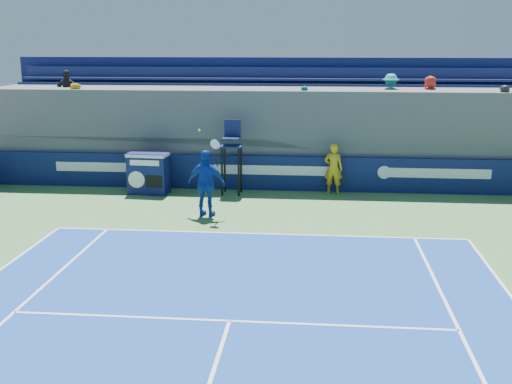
# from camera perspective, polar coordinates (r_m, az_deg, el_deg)

# --- Properties ---
(ball_person) EXTENTS (0.68, 0.50, 1.71)m
(ball_person) POSITION_cam_1_polar(r_m,az_deg,el_deg) (21.56, 6.89, 2.08)
(ball_person) COLOR gold
(ball_person) RESTS_ON apron
(back_hoarding) EXTENTS (20.40, 0.21, 1.20)m
(back_hoarding) POSITION_cam_1_polar(r_m,az_deg,el_deg) (22.00, 1.40, 1.70)
(back_hoarding) COLOR #0D174A
(back_hoarding) RESTS_ON ground
(match_clock) EXTENTS (1.37, 0.82, 1.40)m
(match_clock) POSITION_cam_1_polar(r_m,az_deg,el_deg) (21.75, -9.54, 1.76)
(match_clock) COLOR #101650
(match_clock) RESTS_ON ground
(umpire_chair) EXTENTS (0.72, 0.72, 2.48)m
(umpire_chair) POSITION_cam_1_polar(r_m,az_deg,el_deg) (21.29, -2.18, 3.84)
(umpire_chair) COLOR black
(umpire_chair) RESTS_ON ground
(tennis_player) EXTENTS (1.22, 0.70, 2.57)m
(tennis_player) POSITION_cam_1_polar(r_m,az_deg,el_deg) (18.63, -4.42, 0.77)
(tennis_player) COLOR #123696
(tennis_player) RESTS_ON apron
(stadium_seating) EXTENTS (21.00, 4.05, 4.40)m
(stadium_seating) POSITION_cam_1_polar(r_m,az_deg,el_deg) (23.80, 1.74, 5.61)
(stadium_seating) COLOR #505055
(stadium_seating) RESTS_ON ground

